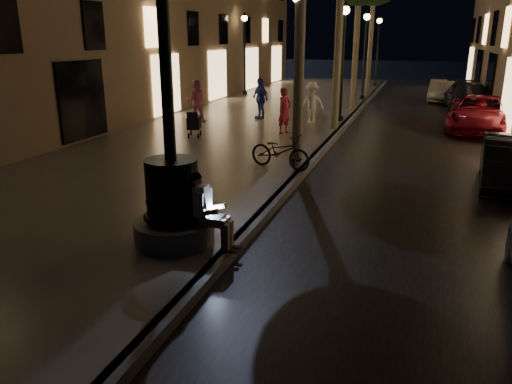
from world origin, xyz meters
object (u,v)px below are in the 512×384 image
at_px(lamp_curb_d, 378,42).
at_px(pedestrian_blue, 260,98).
at_px(fountain_lamppost, 172,187).
at_px(car_second, 511,163).
at_px(car_third, 480,114).
at_px(pedestrian_red, 285,111).
at_px(lamp_left_b, 165,47).
at_px(car_rear, 469,97).
at_px(pedestrian_white, 312,103).
at_px(lamp_curb_a, 297,53).
at_px(lamp_left_c, 245,43).
at_px(stroller, 194,123).
at_px(seated_man_laptop, 206,208).
at_px(pedestrian_pink, 196,101).
at_px(lamp_curb_b, 343,47).
at_px(car_fifth, 441,91).
at_px(lamp_curb_c, 365,44).
at_px(bicycle, 280,151).

relative_size(lamp_curb_d, pedestrian_blue, 2.73).
relative_size(fountain_lamppost, car_second, 1.34).
relative_size(car_third, pedestrian_red, 3.03).
xyz_separation_m(lamp_left_b, pedestrian_red, (5.59, -1.53, -2.20)).
distance_m(car_rear, pedestrian_white, 9.71).
height_order(lamp_curb_a, car_third, lamp_curb_a).
relative_size(lamp_left_c, stroller, 4.62).
bearing_deg(pedestrian_blue, lamp_left_b, -120.05).
xyz_separation_m(seated_man_laptop, pedestrian_blue, (-3.32, 13.48, 0.18)).
xyz_separation_m(fountain_lamppost, seated_man_laptop, (0.61, 0.00, -0.31)).
distance_m(lamp_left_b, pedestrian_red, 6.20).
distance_m(lamp_curb_a, pedestrian_pink, 8.45).
xyz_separation_m(car_rear, pedestrian_red, (-7.01, -9.74, 0.32)).
height_order(lamp_curb_b, car_fifth, lamp_curb_b).
distance_m(lamp_curb_d, car_third, 16.80).
bearing_deg(seated_man_laptop, pedestrian_pink, 115.31).
height_order(lamp_left_c, car_second, lamp_left_c).
distance_m(car_second, pedestrian_blue, 11.51).
distance_m(fountain_lamppost, car_third, 15.62).
xyz_separation_m(lamp_curb_d, pedestrian_blue, (-3.41, -16.52, -2.15)).
bearing_deg(lamp_curb_c, lamp_curb_a, -90.00).
bearing_deg(seated_man_laptop, car_fifth, 79.54).
distance_m(fountain_lamppost, car_second, 8.78).
height_order(pedestrian_red, pedestrian_pink, pedestrian_pink).
xyz_separation_m(lamp_curb_d, pedestrian_pink, (-5.69, -18.15, -2.17)).
height_order(car_second, car_rear, car_rear).
relative_size(car_second, car_fifth, 1.03).
height_order(lamp_left_c, pedestrian_pink, lamp_left_c).
bearing_deg(lamp_curb_d, lamp_curb_b, -90.00).
relative_size(lamp_curb_c, lamp_left_c, 1.00).
xyz_separation_m(lamp_left_b, bicycle, (6.80, -6.48, -2.56)).
height_order(lamp_curb_a, pedestrian_red, lamp_curb_a).
bearing_deg(lamp_curb_d, lamp_curb_c, -90.00).
xyz_separation_m(lamp_curb_a, pedestrian_pink, (-5.69, 5.85, -2.17)).
height_order(seated_man_laptop, pedestrian_pink, pedestrian_pink).
distance_m(lamp_left_c, bicycle, 18.01).
bearing_deg(pedestrian_white, car_second, 99.81).
distance_m(lamp_left_c, car_third, 14.97).
bearing_deg(car_rear, fountain_lamppost, -110.92).
distance_m(lamp_curb_b, bicycle, 8.86).
bearing_deg(lamp_curb_c, car_third, -54.36).
bearing_deg(car_rear, stroller, -134.78).
bearing_deg(lamp_curb_b, car_third, 3.42).
height_order(lamp_curb_a, stroller, lamp_curb_a).
distance_m(car_rear, pedestrian_pink, 13.97).
relative_size(car_second, pedestrian_pink, 2.25).
bearing_deg(fountain_lamppost, lamp_curb_b, 87.14).
distance_m(stroller, car_fifth, 17.31).
bearing_deg(lamp_curb_a, car_third, 56.56).
relative_size(car_third, pedestrian_blue, 2.87).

